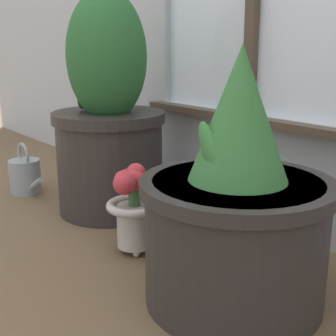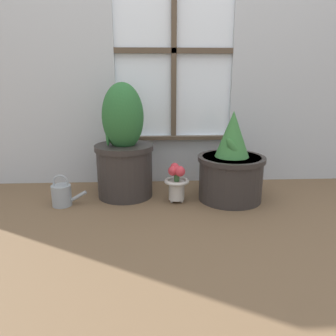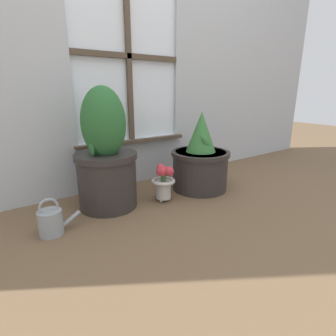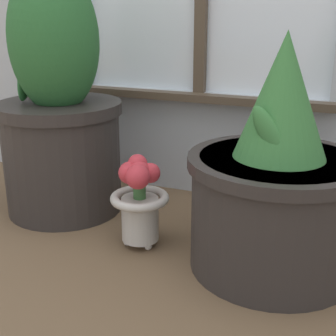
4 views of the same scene
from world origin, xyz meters
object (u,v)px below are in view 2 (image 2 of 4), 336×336
Objects in this scene: potted_plant_left at (124,150)px; watering_can at (62,195)px; potted_plant_right at (231,168)px; flower_vase at (177,181)px.

watering_can is (-0.37, -0.15, -0.24)m from potted_plant_left.
potted_plant_left is at bearing 171.56° from potted_plant_right.
potted_plant_left is 0.39m from flower_vase.
potted_plant_right is 1.05m from watering_can.
potted_plant_left is at bearing 22.57° from watering_can.
potted_plant_left reaches higher than potted_plant_right.
potted_plant_left reaches higher than flower_vase.
potted_plant_left is 0.69m from potted_plant_right.
flower_vase reaches higher than watering_can.
flower_vase is (0.33, -0.13, -0.17)m from potted_plant_left.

